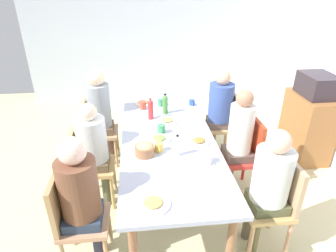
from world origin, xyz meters
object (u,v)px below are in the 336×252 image
at_px(bowl_0, 145,149).
at_px(cup_0, 159,147).
at_px(chair_0, 245,152).
at_px(plate_3, 159,139).
at_px(chair_3, 95,128).
at_px(person_4, 94,146).
at_px(microwave, 317,85).
at_px(chair_2, 225,121).
at_px(chair_1, 74,216).
at_px(bottle_2, 151,109).
at_px(person_2, 220,107).
at_px(person_5, 270,181).
at_px(cup_4, 192,102).
at_px(plate_1, 144,103).
at_px(person_3, 100,109).
at_px(plate_2, 199,141).
at_px(plate_4, 153,203).
at_px(side_cabinet, 307,127).
at_px(chair_5, 275,200).
at_px(cup_5, 161,102).
at_px(person_1, 81,193).
at_px(cup_3, 208,159).
at_px(plate_0, 167,121).
at_px(cup_2, 143,105).
at_px(bottle_0, 165,104).
at_px(dining_table, 168,144).
at_px(chair_4, 87,162).
at_px(bottle_1, 177,146).
at_px(person_0, 239,136).

xyz_separation_m(bowl_0, cup_0, (-0.05, 0.14, -0.01)).
bearing_deg(chair_0, plate_3, -89.04).
height_order(chair_0, chair_3, same).
xyz_separation_m(person_4, microwave, (-0.63, 2.74, 0.33)).
bearing_deg(chair_2, chair_0, 0.00).
distance_m(chair_1, bottle_2, 1.51).
height_order(chair_1, person_2, person_2).
height_order(person_5, cup_4, person_5).
bearing_deg(chair_0, plate_1, -132.05).
bearing_deg(person_3, person_4, 0.06).
xyz_separation_m(plate_2, microwave, (-0.74, 1.66, 0.28)).
distance_m(chair_1, cup_0, 0.97).
xyz_separation_m(chair_3, plate_4, (1.76, 0.65, 0.25)).
distance_m(person_4, side_cabinet, 2.83).
bearing_deg(person_4, chair_5, 64.43).
relative_size(plate_4, side_cabinet, 0.29).
distance_m(person_5, plate_1, 2.02).
xyz_separation_m(chair_2, cup_5, (-0.10, -0.86, 0.28)).
xyz_separation_m(chair_2, plate_2, (0.89, -0.56, 0.25)).
relative_size(person_1, person_3, 0.95).
height_order(cup_3, cup_5, cup_5).
height_order(person_1, plate_2, person_1).
distance_m(chair_3, plate_3, 1.14).
height_order(person_3, cup_3, person_3).
height_order(plate_2, cup_5, cup_5).
distance_m(plate_1, plate_3, 1.00).
bearing_deg(chair_1, plate_3, 134.85).
bearing_deg(plate_3, cup_5, 174.01).
relative_size(plate_4, microwave, 0.54).
xyz_separation_m(person_3, plate_0, (0.38, 0.81, -0.02)).
xyz_separation_m(cup_2, bottle_0, (0.16, 0.27, 0.07)).
distance_m(chair_1, plate_1, 1.89).
xyz_separation_m(plate_2, side_cabinet, (-0.74, 1.66, -0.31)).
distance_m(plate_2, bowl_0, 0.59).
distance_m(person_3, cup_0, 1.21).
height_order(person_1, bowl_0, person_1).
xyz_separation_m(dining_table, plate_2, (0.11, 0.31, 0.08)).
distance_m(chair_2, cup_3, 1.40).
xyz_separation_m(chair_1, chair_4, (-0.78, 0.00, 0.00)).
xyz_separation_m(chair_4, side_cabinet, (-0.63, 2.83, -0.06)).
bearing_deg(bottle_1, chair_3, -140.41).
bearing_deg(cup_4, plate_2, -6.21).
bearing_deg(person_3, person_1, -0.01).
distance_m(cup_0, microwave, 2.27).
bearing_deg(cup_2, chair_0, 53.91).
bearing_deg(chair_4, chair_3, 180.00).
bearing_deg(person_0, chair_1, -64.41).
height_order(chair_5, microwave, microwave).
xyz_separation_m(chair_2, bottle_0, (0.14, -0.83, 0.35)).
xyz_separation_m(chair_5, bottle_2, (-1.28, -1.01, 0.35)).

